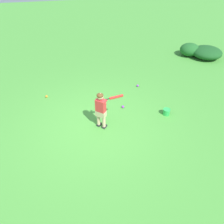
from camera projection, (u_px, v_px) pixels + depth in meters
name	position (u px, v px, depth m)	size (l,w,h in m)	color
ground_plane	(96.00, 126.00, 5.75)	(40.00, 40.00, 0.00)	#479338
child_batter	(102.00, 107.00, 5.35)	(0.35, 0.78, 1.08)	#232328
play_ball_midfield	(123.00, 107.00, 6.40)	(0.08, 0.08, 0.08)	purple
play_ball_near_batter	(138.00, 86.00, 7.43)	(0.08, 0.08, 0.08)	purple
play_ball_far_right	(47.00, 96.00, 6.87)	(0.08, 0.08, 0.08)	orange
toy_bucket	(166.00, 112.00, 6.11)	(0.22, 0.22, 0.19)	green
shrub_left_background	(207.00, 52.00, 9.35)	(1.29, 1.32, 0.51)	#194C1E
shrub_right_background	(190.00, 50.00, 9.56)	(0.85, 0.88, 0.57)	#1E5B23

